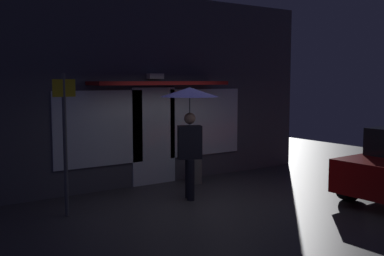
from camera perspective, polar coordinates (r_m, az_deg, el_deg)
ground_plane at (r=9.00m, az=2.46°, el=-9.35°), size 18.00×18.00×0.00m
building_facade at (r=10.64m, az=-5.14°, el=4.49°), size 8.78×1.00×4.26m
person_with_umbrella at (r=9.12m, az=-0.28°, el=1.95°), size 1.14×1.14×2.22m
street_sign_post at (r=8.29m, az=-15.29°, el=-0.98°), size 0.40×0.07×2.48m
sidewalk_bollard at (r=10.73m, az=0.52°, el=-5.29°), size 0.26×0.26×0.57m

